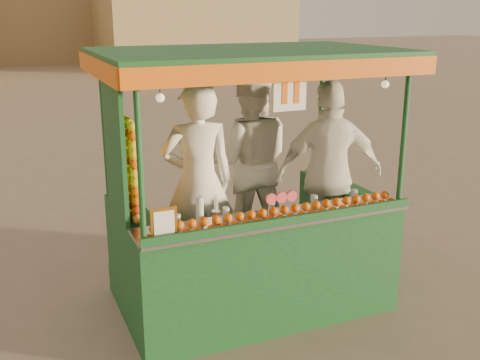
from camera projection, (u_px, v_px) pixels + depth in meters
name	position (u px, v px, depth m)	size (l,w,h in m)	color
ground	(292.00, 302.00, 5.56)	(90.00, 90.00, 0.00)	#726251
building_right	(191.00, 14.00, 28.62)	(9.00, 6.00, 5.00)	#8E7750
juice_cart	(247.00, 230.00, 5.27)	(2.64, 1.71, 2.39)	#113E1D
vendor_left	(198.00, 182.00, 5.27)	(0.74, 0.55, 1.84)	white
vendor_middle	(249.00, 162.00, 5.85)	(1.11, 0.99, 1.89)	white
vendor_right	(329.00, 174.00, 5.58)	(1.13, 0.68, 1.81)	white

